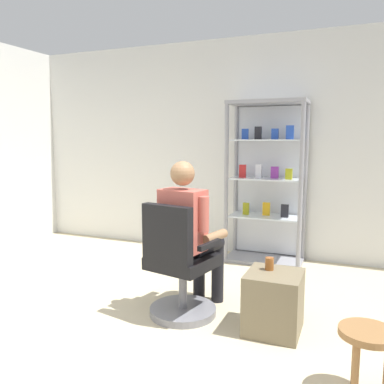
{
  "coord_description": "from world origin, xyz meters",
  "views": [
    {
      "loc": [
        1.37,
        -1.93,
        1.47
      ],
      "look_at": [
        0.04,
        1.29,
        1.0
      ],
      "focal_mm": 37.29,
      "sensor_mm": 36.0,
      "label": 1
    }
  ],
  "objects_px": {
    "office_chair": "(179,271)",
    "wooden_stool": "(367,343)",
    "seated_shopkeeper": "(190,229)",
    "display_cabinet_main": "(267,181)",
    "storage_crate": "(274,302)",
    "tea_glass": "(269,264)"
  },
  "relations": [
    {
      "from": "seated_shopkeeper",
      "to": "wooden_stool",
      "type": "xyz_separation_m",
      "value": [
        1.37,
        -0.69,
        -0.39
      ]
    },
    {
      "from": "display_cabinet_main",
      "to": "tea_glass",
      "type": "bearing_deg",
      "value": -77.28
    },
    {
      "from": "office_chair",
      "to": "wooden_stool",
      "type": "xyz_separation_m",
      "value": [
        1.41,
        -0.53,
        -0.07
      ]
    },
    {
      "from": "tea_glass",
      "to": "office_chair",
      "type": "bearing_deg",
      "value": -171.79
    },
    {
      "from": "wooden_stool",
      "to": "tea_glass",
      "type": "bearing_deg",
      "value": 137.17
    },
    {
      "from": "wooden_stool",
      "to": "seated_shopkeeper",
      "type": "bearing_deg",
      "value": 153.19
    },
    {
      "from": "tea_glass",
      "to": "wooden_stool",
      "type": "relative_size",
      "value": 0.24
    },
    {
      "from": "office_chair",
      "to": "tea_glass",
      "type": "height_order",
      "value": "office_chair"
    },
    {
      "from": "display_cabinet_main",
      "to": "seated_shopkeeper",
      "type": "relative_size",
      "value": 1.47
    },
    {
      "from": "display_cabinet_main",
      "to": "storage_crate",
      "type": "xyz_separation_m",
      "value": [
        0.44,
        -1.78,
        -0.74
      ]
    },
    {
      "from": "display_cabinet_main",
      "to": "tea_glass",
      "type": "relative_size",
      "value": 19.63
    },
    {
      "from": "storage_crate",
      "to": "seated_shopkeeper",
      "type": "bearing_deg",
      "value": 171.28
    },
    {
      "from": "office_chair",
      "to": "display_cabinet_main",
      "type": "bearing_deg",
      "value": 79.79
    },
    {
      "from": "display_cabinet_main",
      "to": "storage_crate",
      "type": "distance_m",
      "value": 1.98
    },
    {
      "from": "office_chair",
      "to": "wooden_stool",
      "type": "distance_m",
      "value": 1.51
    },
    {
      "from": "storage_crate",
      "to": "tea_glass",
      "type": "bearing_deg",
      "value": 132.0
    },
    {
      "from": "office_chair",
      "to": "seated_shopkeeper",
      "type": "relative_size",
      "value": 0.74
    },
    {
      "from": "seated_shopkeeper",
      "to": "display_cabinet_main",
      "type": "bearing_deg",
      "value": 79.94
    },
    {
      "from": "display_cabinet_main",
      "to": "seated_shopkeeper",
      "type": "distance_m",
      "value": 1.71
    },
    {
      "from": "seated_shopkeeper",
      "to": "storage_crate",
      "type": "height_order",
      "value": "seated_shopkeeper"
    },
    {
      "from": "display_cabinet_main",
      "to": "seated_shopkeeper",
      "type": "height_order",
      "value": "display_cabinet_main"
    },
    {
      "from": "display_cabinet_main",
      "to": "wooden_stool",
      "type": "relative_size",
      "value": 4.73
    }
  ]
}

